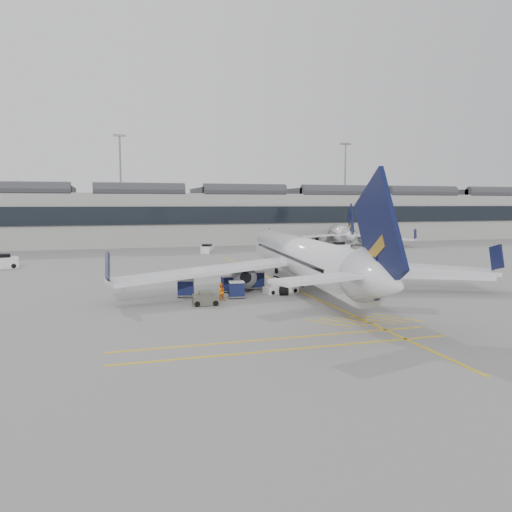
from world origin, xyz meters
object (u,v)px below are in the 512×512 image
object	(u,v)px
airliner_main	(305,259)
ramp_agent_b	(221,292)
pushback_tug	(205,299)
baggage_cart_a	(255,279)
ramp_agent_a	(233,281)
belt_loader	(280,288)

from	to	relation	value
airliner_main	ramp_agent_b	size ratio (longest dim) A/B	26.02
airliner_main	pushback_tug	world-z (taller)	airliner_main
baggage_cart_a	ramp_agent_a	xyz separation A→B (m)	(-2.51, -0.31, -0.06)
airliner_main	pushback_tug	distance (m)	12.10
baggage_cart_a	ramp_agent_b	size ratio (longest dim) A/B	1.15
belt_loader	baggage_cart_a	size ratio (longest dim) A/B	2.30
belt_loader	baggage_cart_a	world-z (taller)	baggage_cart_a
pushback_tug	baggage_cart_a	bearing A→B (deg)	48.82
baggage_cart_a	pushback_tug	world-z (taller)	baggage_cart_a
ramp_agent_a	pushback_tug	xyz separation A→B (m)	(-4.10, -6.48, -0.39)
ramp_agent_a	pushback_tug	world-z (taller)	ramp_agent_a
belt_loader	ramp_agent_b	bearing A→B (deg)	-170.94
airliner_main	pushback_tug	size ratio (longest dim) A/B	18.64
ramp_agent_b	pushback_tug	distance (m)	2.36
baggage_cart_a	ramp_agent_a	bearing A→B (deg)	-168.66
airliner_main	ramp_agent_a	world-z (taller)	airliner_main
belt_loader	ramp_agent_a	distance (m)	4.95
belt_loader	ramp_agent_b	size ratio (longest dim) A/B	2.66
belt_loader	ramp_agent_a	world-z (taller)	ramp_agent_a
ramp_agent_b	pushback_tug	bearing A→B (deg)	35.10
airliner_main	ramp_agent_a	bearing A→B (deg)	166.87
airliner_main	belt_loader	distance (m)	3.92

